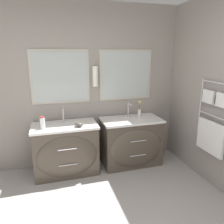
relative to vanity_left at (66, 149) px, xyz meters
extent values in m
cube|color=gray|center=(0.11, 0.36, 0.90)|extent=(5.32, 0.06, 2.60)
cube|color=#BCB7A8|center=(0.00, 0.32, 1.07)|extent=(0.90, 0.01, 0.83)
cube|color=#B2BCBA|center=(0.00, 0.31, 1.07)|extent=(0.83, 0.01, 0.76)
cube|color=#BCB7A8|center=(1.08, 0.32, 1.07)|extent=(0.90, 0.01, 0.83)
cube|color=#B2BCBA|center=(1.08, 0.31, 1.07)|extent=(0.83, 0.01, 0.76)
cylinder|color=white|center=(0.54, 0.27, 1.07)|extent=(0.09, 0.09, 0.32)
cube|color=silver|center=(0.54, 0.32, 1.07)|extent=(0.05, 0.02, 0.08)
cylinder|color=silver|center=(1.93, -0.54, 0.68)|extent=(0.02, 0.02, 0.81)
cylinder|color=silver|center=(1.93, -0.83, 1.05)|extent=(0.02, 0.59, 0.02)
cylinder|color=silver|center=(1.93, -0.83, 0.90)|extent=(0.02, 0.59, 0.02)
cylinder|color=silver|center=(1.93, -0.83, 0.75)|extent=(0.02, 0.59, 0.02)
cylinder|color=silver|center=(1.93, -0.83, 0.60)|extent=(0.02, 0.59, 0.02)
cylinder|color=silver|center=(1.93, -0.83, 0.45)|extent=(0.02, 0.59, 0.02)
cylinder|color=silver|center=(1.93, -0.83, 0.30)|extent=(0.02, 0.59, 0.02)
cube|color=white|center=(1.91, -0.83, 0.30)|extent=(0.04, 0.49, 0.45)
cube|color=white|center=(1.91, -0.96, 0.85)|extent=(0.04, 0.20, 0.18)
cube|color=white|center=(1.91, -0.70, 0.85)|extent=(0.04, 0.20, 0.18)
cube|color=#4C4238|center=(0.00, 0.04, -0.02)|extent=(0.95, 0.52, 0.75)
ellipsoid|color=#4C4238|center=(0.00, -0.22, -0.02)|extent=(0.87, 0.11, 0.63)
cube|color=white|center=(0.00, 0.04, 0.37)|extent=(0.98, 0.55, 0.03)
ellipsoid|color=white|center=(0.00, 0.01, 0.35)|extent=(0.42, 0.37, 0.07)
cylinder|color=silver|center=(0.00, -0.29, 0.13)|extent=(0.26, 0.01, 0.01)
cylinder|color=silver|center=(0.00, -0.29, -0.11)|extent=(0.26, 0.01, 0.01)
cube|color=#4C4238|center=(1.08, 0.04, -0.02)|extent=(0.95, 0.52, 0.75)
ellipsoid|color=#4C4238|center=(1.08, -0.22, -0.02)|extent=(0.87, 0.11, 0.63)
cube|color=white|center=(1.08, 0.04, 0.37)|extent=(0.98, 0.55, 0.03)
ellipsoid|color=white|center=(1.08, 0.01, 0.35)|extent=(0.42, 0.37, 0.07)
cylinder|color=silver|center=(1.08, -0.29, 0.13)|extent=(0.26, 0.01, 0.01)
cylinder|color=silver|center=(1.08, -0.29, -0.11)|extent=(0.26, 0.01, 0.01)
cylinder|color=silver|center=(0.00, 0.18, 0.50)|extent=(0.02, 0.02, 0.24)
cylinder|color=silver|center=(0.00, 0.11, 0.61)|extent=(0.02, 0.13, 0.02)
cylinder|color=silver|center=(-0.07, 0.18, 0.40)|extent=(0.03, 0.03, 0.04)
cylinder|color=silver|center=(0.07, 0.18, 0.40)|extent=(0.03, 0.03, 0.04)
cylinder|color=silver|center=(1.08, 0.18, 0.50)|extent=(0.02, 0.02, 0.24)
cylinder|color=silver|center=(1.08, 0.11, 0.61)|extent=(0.02, 0.13, 0.02)
cylinder|color=silver|center=(1.01, 0.18, 0.40)|extent=(0.03, 0.03, 0.04)
cylinder|color=silver|center=(1.15, 0.18, 0.40)|extent=(0.03, 0.03, 0.04)
cylinder|color=silver|center=(-0.31, -0.06, 0.47)|extent=(0.07, 0.07, 0.16)
cylinder|color=red|center=(-0.31, -0.06, 0.56)|extent=(0.05, 0.05, 0.02)
ellipsoid|color=#4C4742|center=(0.20, -0.11, 0.42)|extent=(0.12, 0.12, 0.07)
cylinder|color=silver|center=(1.24, 0.09, 0.45)|extent=(0.05, 0.05, 0.14)
cylinder|color=#477238|center=(1.24, 0.09, 0.58)|extent=(0.01, 0.01, 0.12)
sphere|color=#E5BF47|center=(1.24, 0.09, 0.64)|extent=(0.05, 0.05, 0.05)
camera|label=1|loc=(-0.19, -3.16, 1.43)|focal=35.00mm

